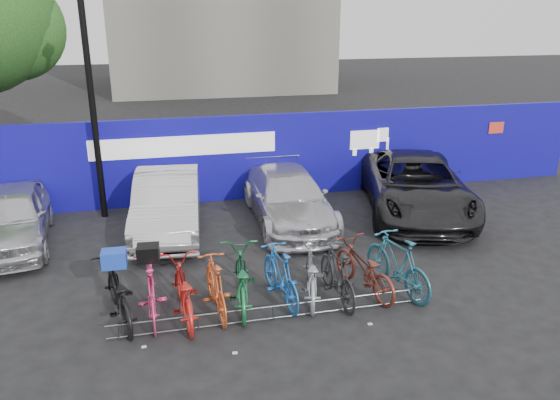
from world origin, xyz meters
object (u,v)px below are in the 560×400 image
object	(u,v)px
bike_2	(183,291)
bike_4	(241,279)
car_1	(167,203)
bike_5	(280,275)
bike_0	(118,294)
bike_8	(364,269)
bike_9	(397,264)
bike_1	(151,289)
bike_7	(337,274)
lamppost	(91,91)
car_3	(415,185)
bike_3	(216,286)
bike_rack	(273,312)
car_2	(288,197)
car_0	(11,217)
bike_6	(311,273)

from	to	relation	value
bike_2	bike_4	world-z (taller)	bike_4
car_1	bike_5	distance (m)	4.40
bike_0	bike_8	bearing A→B (deg)	166.81
car_1	bike_9	xyz separation A→B (m)	(4.12, -4.13, -0.14)
bike_1	bike_7	xyz separation A→B (m)	(3.35, -0.14, -0.03)
lamppost	bike_8	distance (m)	7.92
bike_7	car_3	bearing A→B (deg)	-133.87
car_3	bike_3	size ratio (longest dim) A/B	3.16
bike_3	lamppost	bearing A→B (deg)	-71.93
bike_7	bike_1	bearing A→B (deg)	-4.75
bike_rack	car_2	bearing A→B (deg)	72.84
bike_4	bike_1	bearing A→B (deg)	9.56
bike_4	bike_2	bearing A→B (deg)	17.13
car_3	bike_5	bearing A→B (deg)	-124.40
bike_4	bike_3	bearing A→B (deg)	24.49
lamppost	bike_8	size ratio (longest dim) A/B	3.26
bike_rack	bike_7	distance (m)	1.43
car_2	bike_0	world-z (taller)	car_2
lamppost	bike_2	distance (m)	6.41
car_1	bike_5	world-z (taller)	car_1
bike_2	bike_rack	bearing A→B (deg)	158.62
bike_5	bike_9	bearing A→B (deg)	168.35
car_0	car_1	xyz separation A→B (m)	(3.50, 0.10, 0.04)
car_3	car_1	bearing A→B (deg)	-165.80
lamppost	bike_7	bearing A→B (deg)	-50.88
bike_5	bike_9	size ratio (longest dim) A/B	0.91
bike_6	lamppost	bearing A→B (deg)	-38.60
car_0	bike_7	xyz separation A→B (m)	(6.40, -4.08, -0.16)
bike_0	bike_4	size ratio (longest dim) A/B	0.98
bike_1	bike_6	size ratio (longest dim) A/B	0.98
lamppost	bike_2	size ratio (longest dim) A/B	3.14
car_0	bike_0	size ratio (longest dim) A/B	2.03
bike_1	bike_9	xyz separation A→B (m)	(4.56, -0.10, 0.03)
bike_6	bike_2	bearing A→B (deg)	18.55
bike_6	bike_9	distance (m)	1.67
bike_5	bike_6	xyz separation A→B (m)	(0.58, 0.01, -0.04)
lamppost	bike_4	bearing A→B (deg)	-62.75
car_1	bike_0	world-z (taller)	car_1
bike_8	bike_3	bearing A→B (deg)	-12.04
bike_7	bike_9	size ratio (longest dim) A/B	0.90
car_0	bike_7	distance (m)	7.60
bike_6	bike_8	size ratio (longest dim) A/B	1.00
bike_6	car_1	bearing A→B (deg)	-44.14
lamppost	bike_7	size ratio (longest dim) A/B	3.53
bike_1	bike_2	world-z (taller)	bike_1
bike_5	bike_7	xyz separation A→B (m)	(1.03, -0.20, -0.01)
car_0	car_3	bearing A→B (deg)	-6.60
bike_rack	bike_7	bearing A→B (deg)	18.83
car_2	bike_1	xyz separation A→B (m)	(-3.44, -3.96, -0.10)
bike_3	bike_4	world-z (taller)	bike_4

